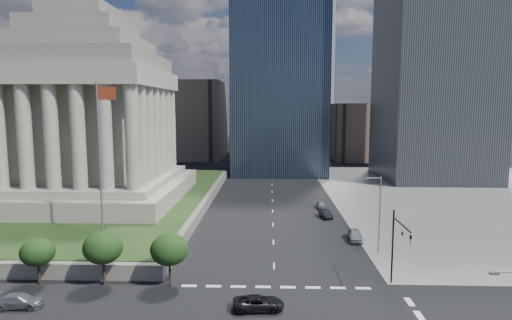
{
  "coord_description": "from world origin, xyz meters",
  "views": [
    {
      "loc": [
        -0.55,
        -28.74,
        18.67
      ],
      "look_at": [
        -2.15,
        20.48,
        12.6
      ],
      "focal_mm": 30.0,
      "sensor_mm": 36.0,
      "label": 1
    }
  ],
  "objects_px": {
    "flagpole": "(101,152)",
    "parked_sedan_mid": "(326,214)",
    "traffic_signal_ne": "(398,241)",
    "pickup_truck": "(258,303)",
    "war_memorial": "(84,92)",
    "suv_grey": "(19,301)",
    "parked_sedan_near": "(355,235)",
    "parked_sedan_far": "(321,205)",
    "street_lamp_north": "(378,210)"
  },
  "relations": [
    {
      "from": "parked_sedan_far",
      "to": "pickup_truck",
      "type": "bearing_deg",
      "value": -103.14
    },
    {
      "from": "suv_grey",
      "to": "street_lamp_north",
      "type": "bearing_deg",
      "value": -70.16
    },
    {
      "from": "street_lamp_north",
      "to": "pickup_truck",
      "type": "height_order",
      "value": "street_lamp_north"
    },
    {
      "from": "pickup_truck",
      "to": "suv_grey",
      "type": "distance_m",
      "value": 22.49
    },
    {
      "from": "war_memorial",
      "to": "street_lamp_north",
      "type": "distance_m",
      "value": 54.92
    },
    {
      "from": "parked_sedan_mid",
      "to": "flagpole",
      "type": "bearing_deg",
      "value": -157.64
    },
    {
      "from": "pickup_truck",
      "to": "parked_sedan_far",
      "type": "relative_size",
      "value": 1.27
    },
    {
      "from": "pickup_truck",
      "to": "suv_grey",
      "type": "xyz_separation_m",
      "value": [
        -22.49,
        -0.25,
        -0.01
      ]
    },
    {
      "from": "traffic_signal_ne",
      "to": "parked_sedan_mid",
      "type": "relative_size",
      "value": 1.93
    },
    {
      "from": "parked_sedan_far",
      "to": "suv_grey",
      "type": "bearing_deg",
      "value": -127.53
    },
    {
      "from": "suv_grey",
      "to": "parked_sedan_far",
      "type": "xyz_separation_m",
      "value": [
        33.04,
        40.87,
        -0.01
      ]
    },
    {
      "from": "street_lamp_north",
      "to": "parked_sedan_near",
      "type": "bearing_deg",
      "value": 109.63
    },
    {
      "from": "parked_sedan_mid",
      "to": "parked_sedan_near",
      "type": "bearing_deg",
      "value": -87.54
    },
    {
      "from": "street_lamp_north",
      "to": "parked_sedan_near",
      "type": "xyz_separation_m",
      "value": [
        -1.83,
        5.13,
        -4.87
      ]
    },
    {
      "from": "parked_sedan_far",
      "to": "parked_sedan_mid",
      "type": "bearing_deg",
      "value": -88.58
    },
    {
      "from": "flagpole",
      "to": "pickup_truck",
      "type": "xyz_separation_m",
      "value": [
        20.28,
        -15.09,
        -12.45
      ]
    },
    {
      "from": "war_memorial",
      "to": "parked_sedan_mid",
      "type": "relative_size",
      "value": 9.39
    },
    {
      "from": "street_lamp_north",
      "to": "parked_sedan_far",
      "type": "relative_size",
      "value": 2.67
    },
    {
      "from": "war_memorial",
      "to": "suv_grey",
      "type": "relative_size",
      "value": 8.75
    },
    {
      "from": "traffic_signal_ne",
      "to": "parked_sedan_mid",
      "type": "height_order",
      "value": "traffic_signal_ne"
    },
    {
      "from": "suv_grey",
      "to": "war_memorial",
      "type": "bearing_deg",
      "value": 10.42
    },
    {
      "from": "war_memorial",
      "to": "parked_sedan_far",
      "type": "bearing_deg",
      "value": 2.03
    },
    {
      "from": "parked_sedan_near",
      "to": "parked_sedan_far",
      "type": "xyz_separation_m",
      "value": [
        -2.5,
        19.4,
        -0.15
      ]
    },
    {
      "from": "traffic_signal_ne",
      "to": "parked_sedan_near",
      "type": "bearing_deg",
      "value": 93.48
    },
    {
      "from": "traffic_signal_ne",
      "to": "pickup_truck",
      "type": "height_order",
      "value": "traffic_signal_ne"
    },
    {
      "from": "parked_sedan_mid",
      "to": "parked_sedan_far",
      "type": "relative_size",
      "value": 1.11
    },
    {
      "from": "parked_sedan_far",
      "to": "war_memorial",
      "type": "bearing_deg",
      "value": -176.55
    },
    {
      "from": "traffic_signal_ne",
      "to": "street_lamp_north",
      "type": "relative_size",
      "value": 0.8
    },
    {
      "from": "flagpole",
      "to": "parked_sedan_mid",
      "type": "distance_m",
      "value": 38.12
    },
    {
      "from": "traffic_signal_ne",
      "to": "parked_sedan_near",
      "type": "relative_size",
      "value": 1.72
    },
    {
      "from": "parked_sedan_near",
      "to": "parked_sedan_mid",
      "type": "xyz_separation_m",
      "value": [
        -2.5,
        12.53,
        -0.11
      ]
    },
    {
      "from": "parked_sedan_mid",
      "to": "war_memorial",
      "type": "bearing_deg",
      "value": 164.1
    },
    {
      "from": "street_lamp_north",
      "to": "parked_sedan_far",
      "type": "distance_m",
      "value": 25.41
    },
    {
      "from": "flagpole",
      "to": "traffic_signal_ne",
      "type": "height_order",
      "value": "flagpole"
    },
    {
      "from": "war_memorial",
      "to": "parked_sedan_near",
      "type": "xyz_separation_m",
      "value": [
        45.5,
        -17.87,
        -20.61
      ]
    },
    {
      "from": "pickup_truck",
      "to": "parked_sedan_far",
      "type": "distance_m",
      "value": 41.96
    },
    {
      "from": "parked_sedan_far",
      "to": "parked_sedan_near",
      "type": "bearing_deg",
      "value": -81.24
    },
    {
      "from": "parked_sedan_far",
      "to": "street_lamp_north",
      "type": "bearing_deg",
      "value": -78.57
    },
    {
      "from": "flagpole",
      "to": "street_lamp_north",
      "type": "height_order",
      "value": "flagpole"
    },
    {
      "from": "suv_grey",
      "to": "parked_sedan_near",
      "type": "bearing_deg",
      "value": -62.65
    },
    {
      "from": "war_memorial",
      "to": "suv_grey",
      "type": "height_order",
      "value": "war_memorial"
    },
    {
      "from": "flagpole",
      "to": "parked_sedan_near",
      "type": "xyz_separation_m",
      "value": [
        33.33,
        6.13,
        -12.32
      ]
    },
    {
      "from": "flagpole",
      "to": "parked_sedan_mid",
      "type": "height_order",
      "value": "flagpole"
    },
    {
      "from": "war_memorial",
      "to": "parked_sedan_far",
      "type": "distance_m",
      "value": 47.77
    },
    {
      "from": "pickup_truck",
      "to": "traffic_signal_ne",
      "type": "bearing_deg",
      "value": -76.25
    },
    {
      "from": "war_memorial",
      "to": "parked_sedan_mid",
      "type": "bearing_deg",
      "value": -7.08
    },
    {
      "from": "pickup_truck",
      "to": "parked_sedan_mid",
      "type": "distance_m",
      "value": 35.36
    },
    {
      "from": "flagpole",
      "to": "traffic_signal_ne",
      "type": "relative_size",
      "value": 2.5
    },
    {
      "from": "street_lamp_north",
      "to": "parked_sedan_mid",
      "type": "relative_size",
      "value": 2.41
    },
    {
      "from": "traffic_signal_ne",
      "to": "pickup_truck",
      "type": "relative_size",
      "value": 1.68
    }
  ]
}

